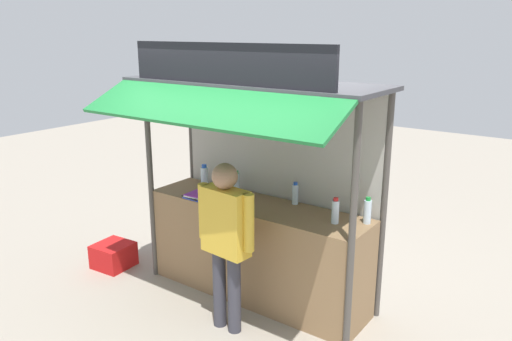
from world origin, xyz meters
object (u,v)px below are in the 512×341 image
(water_bottle_front_left, at_px, (295,194))
(water_bottle_front_right, at_px, (236,183))
(plastic_crate, at_px, (114,255))
(banana_bunch_inner_left, at_px, (254,128))
(magazine_stack_rear_center, at_px, (226,203))
(banana_bunch_rightmost, at_px, (166,113))
(vendor_person, at_px, (226,232))
(water_bottle_back_left, at_px, (367,211))
(water_bottle_mid_right, at_px, (335,211))
(banana_bunch_inner_right, at_px, (288,130))
(water_bottle_back_right, at_px, (205,178))
(magazine_stack_far_left, at_px, (199,195))
(banana_bunch_leftmost, at_px, (200,118))

(water_bottle_front_left, relative_size, water_bottle_front_right, 0.91)
(plastic_crate, bearing_deg, water_bottle_front_right, 24.64)
(plastic_crate, bearing_deg, water_bottle_front_left, 18.92)
(water_bottle_front_right, xyz_separation_m, banana_bunch_inner_left, (0.65, -0.56, 0.74))
(magazine_stack_rear_center, bearing_deg, plastic_crate, -171.35)
(banana_bunch_rightmost, distance_m, plastic_crate, 1.98)
(magazine_stack_rear_center, height_order, vendor_person, vendor_person)
(water_bottle_front_right, height_order, water_bottle_back_left, water_bottle_front_right)
(water_bottle_front_right, xyz_separation_m, vendor_person, (0.52, -0.82, -0.16))
(water_bottle_mid_right, distance_m, banana_bunch_rightmost, 1.88)
(banana_bunch_inner_left, height_order, plastic_crate, banana_bunch_inner_left)
(water_bottle_front_right, distance_m, plastic_crate, 1.77)
(plastic_crate, bearing_deg, magazine_stack_rear_center, 8.65)
(water_bottle_mid_right, height_order, banana_bunch_inner_right, banana_bunch_inner_right)
(water_bottle_front_left, xyz_separation_m, banana_bunch_inner_right, (0.31, -0.64, 0.78))
(magazine_stack_rear_center, bearing_deg, water_bottle_front_left, 42.30)
(water_bottle_front_right, bearing_deg, vendor_person, -57.60)
(water_bottle_front_left, height_order, vendor_person, vendor_person)
(banana_bunch_inner_right, bearing_deg, water_bottle_back_left, 49.75)
(water_bottle_front_left, height_order, water_bottle_back_right, water_bottle_back_right)
(water_bottle_back_right, height_order, banana_bunch_inner_right, banana_bunch_inner_right)
(banana_bunch_rightmost, distance_m, vendor_person, 1.35)
(water_bottle_front_right, xyz_separation_m, magazine_stack_rear_center, (0.17, -0.39, -0.08))
(banana_bunch_inner_right, distance_m, vendor_person, 1.07)
(magazine_stack_rear_center, height_order, banana_bunch_inner_right, banana_bunch_inner_right)
(magazine_stack_far_left, height_order, banana_bunch_inner_left, banana_bunch_inner_left)
(water_bottle_front_left, bearing_deg, banana_bunch_inner_right, -64.44)
(water_bottle_back_left, distance_m, banana_bunch_rightmost, 2.13)
(water_bottle_back_right, relative_size, magazine_stack_rear_center, 0.97)
(banana_bunch_rightmost, relative_size, plastic_crate, 0.68)
(water_bottle_mid_right, bearing_deg, plastic_crate, -169.84)
(magazine_stack_far_left, bearing_deg, magazine_stack_rear_center, -7.77)
(banana_bunch_leftmost, height_order, plastic_crate, banana_bunch_leftmost)
(water_bottle_mid_right, distance_m, plastic_crate, 2.80)
(water_bottle_back_right, xyz_separation_m, vendor_person, (0.87, -0.71, -0.18))
(banana_bunch_inner_left, bearing_deg, water_bottle_front_right, 138.97)
(water_bottle_front_left, xyz_separation_m, banana_bunch_rightmost, (-1.10, -0.64, 0.79))
(banana_bunch_rightmost, xyz_separation_m, banana_bunch_inner_left, (1.06, 0.00, -0.03))
(water_bottle_front_left, height_order, banana_bunch_inner_right, banana_bunch_inner_right)
(water_bottle_back_left, distance_m, plastic_crate, 3.05)
(banana_bunch_inner_right, bearing_deg, vendor_person, -151.67)
(water_bottle_mid_right, height_order, banana_bunch_inner_left, banana_bunch_inner_left)
(water_bottle_back_right, height_order, magazine_stack_far_left, water_bottle_back_right)
(water_bottle_front_left, bearing_deg, magazine_stack_rear_center, -137.70)
(water_bottle_front_left, distance_m, water_bottle_mid_right, 0.61)
(water_bottle_back_right, height_order, banana_bunch_leftmost, banana_bunch_leftmost)
(water_bottle_back_right, xyz_separation_m, banana_bunch_inner_right, (1.34, -0.45, 0.75))
(banana_bunch_inner_left, bearing_deg, banana_bunch_rightmost, -179.96)
(water_bottle_mid_right, xyz_separation_m, banana_bunch_leftmost, (-1.22, -0.41, 0.78))
(water_bottle_front_left, relative_size, water_bottle_back_right, 0.79)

